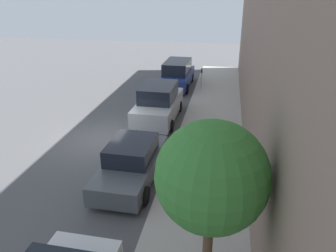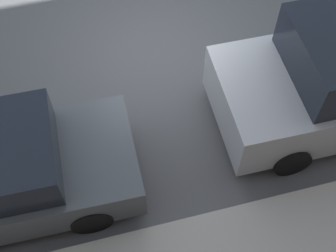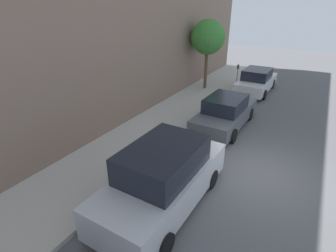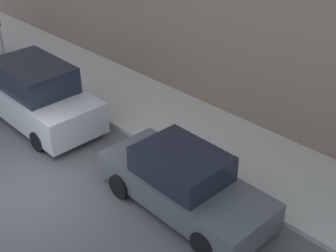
{
  "view_description": "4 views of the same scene",
  "coord_description": "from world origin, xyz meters",
  "px_view_note": "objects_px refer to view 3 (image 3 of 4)",
  "views": [
    {
      "loc": [
        5.62,
        -13.44,
        6.79
      ],
      "look_at": [
        3.2,
        -0.11,
        1.0
      ],
      "focal_mm": 35.0,
      "sensor_mm": 36.0,
      "label": 1
    },
    {
      "loc": [
        6.03,
        -1.3,
        6.93
      ],
      "look_at": [
        2.34,
        -0.34,
        1.0
      ],
      "focal_mm": 50.0,
      "sensor_mm": 36.0,
      "label": 2
    },
    {
      "loc": [
        -1.09,
        8.28,
        5.52
      ],
      "look_at": [
        3.69,
        0.04,
        1.0
      ],
      "focal_mm": 28.0,
      "sensor_mm": 36.0,
      "label": 3
    },
    {
      "loc": [
        -4.17,
        -9.15,
        7.61
      ],
      "look_at": [
        3.61,
        -1.33,
        1.0
      ],
      "focal_mm": 50.0,
      "sensor_mm": 36.0,
      "label": 4
    }
  ],
  "objects_px": {
    "parked_sedan_nearest": "(256,81)",
    "parking_meter_near": "(238,72)",
    "parked_sedan_second": "(225,113)",
    "street_tree": "(208,37)",
    "parked_suv_third": "(163,178)"
  },
  "relations": [
    {
      "from": "parked_sedan_second",
      "to": "parking_meter_near",
      "type": "height_order",
      "value": "parked_sedan_second"
    },
    {
      "from": "parked_suv_third",
      "to": "street_tree",
      "type": "bearing_deg",
      "value": -73.11
    },
    {
      "from": "parked_sedan_nearest",
      "to": "parking_meter_near",
      "type": "bearing_deg",
      "value": -28.41
    },
    {
      "from": "parking_meter_near",
      "to": "street_tree",
      "type": "bearing_deg",
      "value": 55.77
    },
    {
      "from": "parked_sedan_second",
      "to": "street_tree",
      "type": "relative_size",
      "value": 1.02
    },
    {
      "from": "parked_sedan_second",
      "to": "parked_sedan_nearest",
      "type": "bearing_deg",
      "value": -89.7
    },
    {
      "from": "parked_sedan_nearest",
      "to": "parked_suv_third",
      "type": "bearing_deg",
      "value": 91.26
    },
    {
      "from": "street_tree",
      "to": "parked_sedan_nearest",
      "type": "bearing_deg",
      "value": -155.36
    },
    {
      "from": "parked_sedan_nearest",
      "to": "street_tree",
      "type": "bearing_deg",
      "value": 24.64
    },
    {
      "from": "parked_sedan_nearest",
      "to": "street_tree",
      "type": "relative_size",
      "value": 1.02
    },
    {
      "from": "parked_sedan_nearest",
      "to": "parked_sedan_second",
      "type": "bearing_deg",
      "value": 90.3
    },
    {
      "from": "parking_meter_near",
      "to": "street_tree",
      "type": "xyz_separation_m",
      "value": [
        1.54,
        2.26,
        2.49
      ]
    },
    {
      "from": "street_tree",
      "to": "parked_suv_third",
      "type": "bearing_deg",
      "value": 106.89
    },
    {
      "from": "parked_sedan_nearest",
      "to": "parked_suv_third",
      "type": "xyz_separation_m",
      "value": [
        -0.28,
        12.53,
        0.21
      ]
    },
    {
      "from": "parked_sedan_nearest",
      "to": "parked_sedan_second",
      "type": "xyz_separation_m",
      "value": [
        -0.03,
        6.4,
        -0.0
      ]
    }
  ]
}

